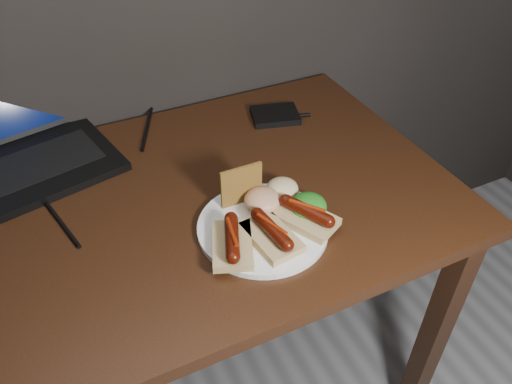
{
  "coord_description": "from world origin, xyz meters",
  "views": [
    {
      "loc": [
        -0.05,
        0.63,
        1.41
      ],
      "look_at": [
        0.26,
        1.26,
        0.82
      ],
      "focal_mm": 35.0,
      "sensor_mm": 36.0,
      "label": 1
    }
  ],
  "objects": [
    {
      "name": "hard_drive",
      "position": [
        0.46,
        1.58,
        0.76
      ],
      "size": [
        0.13,
        0.12,
        0.02
      ],
      "primitive_type": "cube",
      "rotation": [
        0.0,
        0.0,
        -0.27
      ],
      "color": "black",
      "rests_on": "desk"
    },
    {
      "name": "coleslaw_mound",
      "position": [
        0.33,
        1.29,
        0.78
      ],
      "size": [
        0.06,
        0.06,
        0.04
      ],
      "primitive_type": "ellipsoid",
      "color": "beige",
      "rests_on": "plate"
    },
    {
      "name": "desk",
      "position": [
        0.0,
        1.38,
        0.66
      ],
      "size": [
        1.4,
        0.7,
        0.75
      ],
      "color": "#361A0D",
      "rests_on": "ground"
    },
    {
      "name": "salad_greens",
      "position": [
        0.35,
        1.23,
        0.78
      ],
      "size": [
        0.07,
        0.07,
        0.04
      ],
      "primitive_type": "ellipsoid",
      "color": "#115911",
      "rests_on": "plate"
    },
    {
      "name": "bread_sausage_left",
      "position": [
        0.18,
        1.2,
        0.78
      ],
      "size": [
        0.11,
        0.13,
        0.04
      ],
      "color": "tan",
      "rests_on": "plate"
    },
    {
      "name": "crispbread",
      "position": [
        0.25,
        1.31,
        0.8
      ],
      "size": [
        0.08,
        0.01,
        0.08
      ],
      "primitive_type": "cube",
      "color": "#9F6E2B",
      "rests_on": "plate"
    },
    {
      "name": "bread_sausage_right",
      "position": [
        0.33,
        1.21,
        0.78
      ],
      "size": [
        0.11,
        0.13,
        0.04
      ],
      "color": "tan",
      "rests_on": "plate"
    },
    {
      "name": "laptop",
      "position": [
        -0.16,
        1.66,
        0.8
      ],
      "size": [
        0.48,
        0.41,
        0.25
      ],
      "color": "black",
      "rests_on": "desk"
    },
    {
      "name": "bread_sausage_center",
      "position": [
        0.25,
        1.19,
        0.78
      ],
      "size": [
        0.08,
        0.12,
        0.04
      ],
      "color": "tan",
      "rests_on": "plate"
    },
    {
      "name": "plate",
      "position": [
        0.26,
        1.23,
        0.76
      ],
      "size": [
        0.29,
        0.29,
        0.01
      ],
      "primitive_type": "cylinder",
      "rotation": [
        0.0,
        0.0,
        0.22
      ],
      "color": "white",
      "rests_on": "desk"
    },
    {
      "name": "desk_cables",
      "position": [
        -0.03,
        1.53,
        0.75
      ],
      "size": [
        1.12,
        0.45,
        0.01
      ],
      "color": "black",
      "rests_on": "desk"
    },
    {
      "name": "salsa_mound",
      "position": [
        0.28,
        1.28,
        0.78
      ],
      "size": [
        0.07,
        0.07,
        0.04
      ],
      "primitive_type": "ellipsoid",
      "color": "#A12210",
      "rests_on": "plate"
    }
  ]
}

